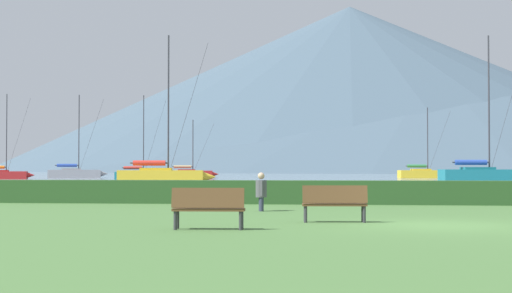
# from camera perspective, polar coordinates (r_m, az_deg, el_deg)

# --- Properties ---
(ground_plane) EXTENTS (1000.00, 1000.00, 0.00)m
(ground_plane) POSITION_cam_1_polar(r_m,az_deg,el_deg) (19.55, 13.12, -5.63)
(ground_plane) COLOR #477038
(harbor_water) EXTENTS (320.00, 246.00, 0.00)m
(harbor_water) POSITION_cam_1_polar(r_m,az_deg,el_deg) (156.40, 7.35, -2.06)
(harbor_water) COLOR #8499A8
(harbor_water) RESTS_ON ground_plane
(hedge_line) EXTENTS (80.00, 1.20, 0.91)m
(hedge_line) POSITION_cam_1_polar(r_m,az_deg,el_deg) (30.47, 10.74, -3.32)
(hedge_line) COLOR #284C23
(hedge_line) RESTS_ON ground_plane
(sailboat_slip_0) EXTENTS (9.30, 3.83, 14.03)m
(sailboat_slip_0) POSITION_cam_1_polar(r_m,az_deg,el_deg) (77.34, 16.27, -1.96)
(sailboat_slip_0) COLOR #19707A
(sailboat_slip_0) RESTS_ON harbor_water
(sailboat_slip_1) EXTENTS (7.51, 3.76, 8.11)m
(sailboat_slip_1) POSITION_cam_1_polar(r_m,az_deg,el_deg) (109.25, -4.86, -1.97)
(sailboat_slip_1) COLOR red
(sailboat_slip_1) RESTS_ON harbor_water
(sailboat_slip_2) EXTENTS (8.84, 3.73, 13.26)m
(sailboat_slip_2) POSITION_cam_1_polar(r_m,az_deg,el_deg) (70.01, -6.85, -2.09)
(sailboat_slip_2) COLOR gold
(sailboat_slip_2) RESTS_ON harbor_water
(sailboat_slip_6) EXTENTS (8.33, 4.76, 11.58)m
(sailboat_slip_6) POSITION_cam_1_polar(r_m,az_deg,el_deg) (111.61, -13.06, -1.88)
(sailboat_slip_6) COLOR #9E9EA3
(sailboat_slip_6) RESTS_ON harbor_water
(sailboat_slip_8) EXTENTS (6.79, 2.92, 10.21)m
(sailboat_slip_8) POSITION_cam_1_polar(r_m,az_deg,el_deg) (95.66, -8.45, -2.04)
(sailboat_slip_8) COLOR #19707A
(sailboat_slip_8) RESTS_ON harbor_water
(sailboat_slip_9) EXTENTS (7.13, 3.80, 10.66)m
(sailboat_slip_9) POSITION_cam_1_polar(r_m,az_deg,el_deg) (102.57, -17.98, -1.93)
(sailboat_slip_9) COLOR red
(sailboat_slip_9) RESTS_ON harbor_water
(sailboat_slip_10) EXTENTS (7.98, 3.39, 9.65)m
(sailboat_slip_10) POSITION_cam_1_polar(r_m,az_deg,el_deg) (109.18, 12.18, -1.92)
(sailboat_slip_10) COLOR gold
(sailboat_slip_10) RESTS_ON harbor_water
(park_bench_near_path) EXTENTS (1.69, 0.61, 0.95)m
(park_bench_near_path) POSITION_cam_1_polar(r_m,az_deg,el_deg) (20.16, 5.75, -4.03)
(park_bench_near_path) COLOR brown
(park_bench_near_path) RESTS_ON ground_plane
(park_bench_under_tree) EXTENTS (1.66, 0.57, 0.95)m
(park_bench_under_tree) POSITION_cam_1_polar(r_m,az_deg,el_deg) (17.74, -3.49, -4.37)
(park_bench_under_tree) COLOR brown
(park_bench_under_tree) RESTS_ON ground_plane
(person_seated_viewer) EXTENTS (0.36, 0.56, 1.25)m
(person_seated_viewer) POSITION_cam_1_polar(r_m,az_deg,el_deg) (25.24, 0.38, -3.18)
(person_seated_viewer) COLOR #2D3347
(person_seated_viewer) RESTS_ON ground_plane
(distant_hill_west_ridge) EXTENTS (343.11, 343.11, 46.89)m
(distant_hill_west_ridge) POSITION_cam_1_polar(r_m,az_deg,el_deg) (352.47, 12.91, 2.06)
(distant_hill_west_ridge) COLOR #425666
(distant_hill_west_ridge) RESTS_ON ground_plane
(distant_hill_central_peak) EXTENTS (323.77, 323.77, 77.23)m
(distant_hill_central_peak) POSITION_cam_1_polar(r_m,az_deg,el_deg) (369.76, 6.86, 4.22)
(distant_hill_central_peak) COLOR #425666
(distant_hill_central_peak) RESTS_ON ground_plane
(distant_hill_far_shoulder) EXTENTS (190.87, 190.87, 38.08)m
(distant_hill_far_shoulder) POSITION_cam_1_polar(r_m,az_deg,el_deg) (374.92, 12.13, 1.17)
(distant_hill_far_shoulder) COLOR #4C6070
(distant_hill_far_shoulder) RESTS_ON ground_plane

